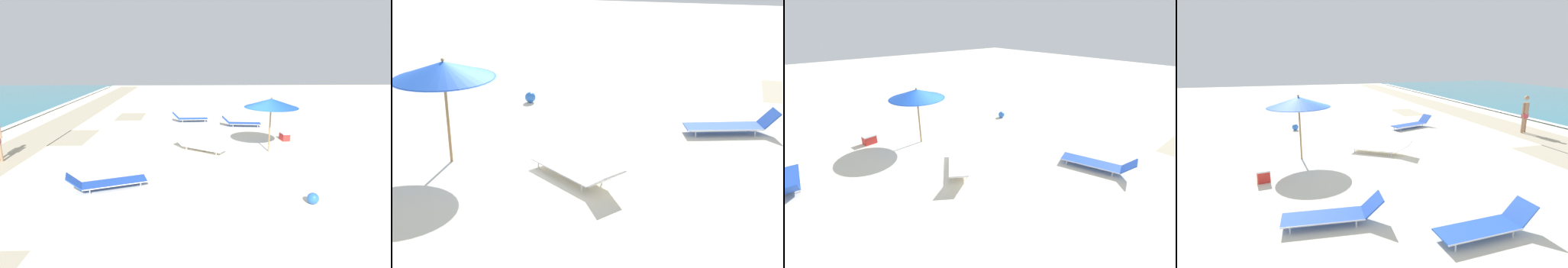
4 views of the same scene
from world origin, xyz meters
The scene contains 7 objects.
ground_plane centered at (0.00, 0.01, -0.08)m, with size 60.00×60.00×0.16m.
beach_umbrella centered at (0.99, -1.32, 2.01)m, with size 2.15×2.15×2.27m.
sun_lounger_under_umbrella centered at (-2.51, 4.44, 0.21)m, with size 1.29×2.35×0.57m.
sun_lounger_beside_umbrella centered at (5.59, -0.97, 0.21)m, with size 0.80×2.19×0.56m.
sun_lounger_near_water_right centered at (1.16, 1.54, 0.21)m, with size 1.77×2.22×0.50m.
beach_ball centered at (-3.63, -1.31, 0.15)m, with size 0.31×0.31×0.31m.
cooler_box centered at (2.67, -2.52, 0.19)m, with size 0.54×0.42×0.37m.
Camera 3 is at (5.44, 7.75, 4.59)m, focal length 24.00 mm.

